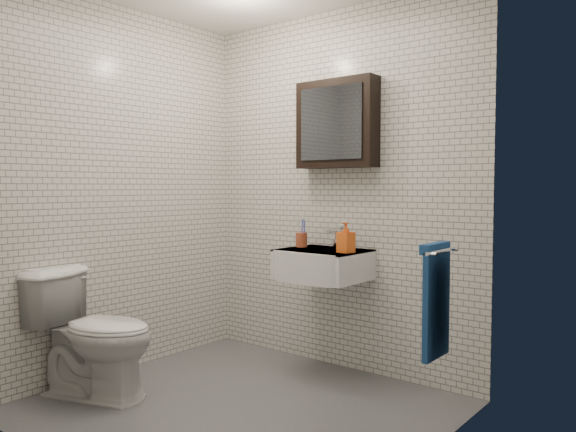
{
  "coord_description": "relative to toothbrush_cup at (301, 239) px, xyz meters",
  "views": [
    {
      "loc": [
        2.22,
        -2.28,
        1.27
      ],
      "look_at": [
        0.01,
        0.45,
        1.09
      ],
      "focal_mm": 35.0,
      "sensor_mm": 36.0,
      "label": 1
    }
  ],
  "objects": [
    {
      "name": "ground",
      "position": [
        0.16,
        -0.81,
        -0.9
      ],
      "size": [
        2.2,
        2.0,
        0.01
      ],
      "primitive_type": "cube",
      "color": "#52545A",
      "rests_on": "ground"
    },
    {
      "name": "room_shell",
      "position": [
        0.16,
        -0.81,
        0.56
      ],
      "size": [
        2.22,
        2.02,
        2.51
      ],
      "color": "silver",
      "rests_on": "ground"
    },
    {
      "name": "washbasin",
      "position": [
        0.21,
        -0.08,
        -0.15
      ],
      "size": [
        0.55,
        0.5,
        0.2
      ],
      "color": "white",
      "rests_on": "room_shell"
    },
    {
      "name": "faucet",
      "position": [
        0.21,
        0.12,
        0.01
      ],
      "size": [
        0.06,
        0.2,
        0.15
      ],
      "color": "silver",
      "rests_on": "washbasin"
    },
    {
      "name": "mirror_cabinet",
      "position": [
        0.21,
        0.11,
        0.79
      ],
      "size": [
        0.6,
        0.15,
        0.6
      ],
      "color": "black",
      "rests_on": "room_shell"
    },
    {
      "name": "towel_rail",
      "position": [
        1.21,
        -0.46,
        -0.18
      ],
      "size": [
        0.09,
        0.3,
        0.58
      ],
      "color": "silver",
      "rests_on": "room_shell"
    },
    {
      "name": "toothbrush_cup",
      "position": [
        0.0,
        0.0,
        0.0
      ],
      "size": [
        0.1,
        0.1,
        0.22
      ],
      "rotation": [
        0.0,
        0.0,
        -0.3
      ],
      "color": "#A44729",
      "rests_on": "washbasin"
    },
    {
      "name": "soap_bottle",
      "position": [
        0.43,
        -0.09,
        0.04
      ],
      "size": [
        0.1,
        0.1,
        0.2
      ],
      "primitive_type": "imported",
      "rotation": [
        0.0,
        0.0,
        -0.14
      ],
      "color": "orange",
      "rests_on": "washbasin"
    },
    {
      "name": "toilet",
      "position": [
        -0.64,
        -1.23,
        -0.52
      ],
      "size": [
        0.86,
        0.66,
        0.78
      ],
      "primitive_type": "imported",
      "rotation": [
        0.0,
        0.0,
        1.9
      ],
      "color": "white",
      "rests_on": "ground"
    }
  ]
}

